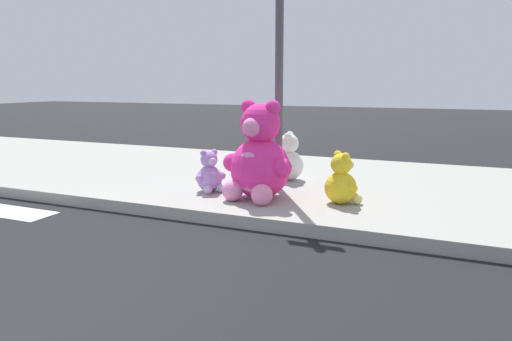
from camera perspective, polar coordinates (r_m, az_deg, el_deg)
sidewalk at (r=7.49m, az=-2.34°, el=-0.90°), size 28.00×4.40×0.15m
sign_pole at (r=6.22m, az=2.88°, el=13.13°), size 0.56×0.11×3.20m
plush_pink_large at (r=5.76m, az=0.35°, el=1.35°), size 0.95×0.86×1.24m
plush_lavender at (r=6.22m, az=-5.74°, el=-0.52°), size 0.41×0.40×0.57m
plush_white at (r=6.93m, az=3.89°, el=1.20°), size 0.51×0.56×0.73m
plush_yellow at (r=5.66m, az=10.62°, el=-1.50°), size 0.46×0.45×0.64m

